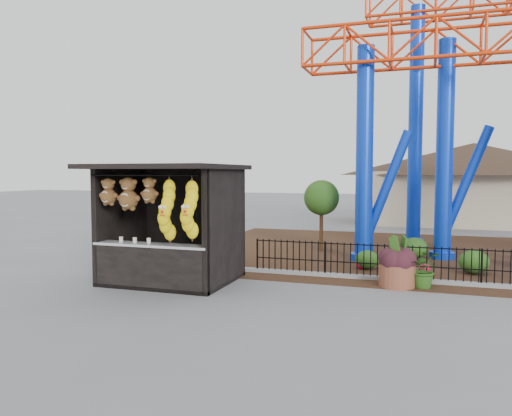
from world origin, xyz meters
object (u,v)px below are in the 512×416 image
(prize_booth, at_px, (168,226))
(potted_plant, at_px, (424,269))
(roller_coaster, at_px, (480,70))
(terracotta_planter, at_px, (397,276))

(prize_booth, relative_size, potted_plant, 3.62)
(prize_booth, distance_m, potted_plant, 6.65)
(roller_coaster, xyz_separation_m, potted_plant, (-1.70, -5.79, -5.96))
(roller_coaster, bearing_deg, prize_booth, -137.85)
(roller_coaster, bearing_deg, potted_plant, -106.41)
(prize_booth, distance_m, roller_coaster, 11.97)
(prize_booth, xyz_separation_m, terracotta_planter, (5.74, 1.47, -1.23))
(prize_booth, xyz_separation_m, roller_coaster, (8.09, 7.32, 4.92))
(terracotta_planter, relative_size, potted_plant, 0.94)
(prize_booth, bearing_deg, roller_coaster, 42.15)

